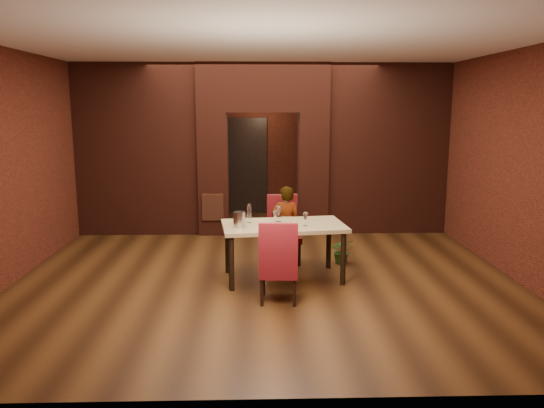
{
  "coord_description": "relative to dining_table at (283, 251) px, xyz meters",
  "views": [
    {
      "loc": [
        -0.13,
        -8.05,
        2.41
      ],
      "look_at": [
        0.11,
        0.0,
        0.92
      ],
      "focal_mm": 35.0,
      "sensor_mm": 36.0,
      "label": 1
    }
  ],
  "objects": [
    {
      "name": "chair_far",
      "position": [
        0.05,
        0.76,
        0.13
      ],
      "size": [
        0.53,
        0.53,
        1.05
      ],
      "primitive_type": "cube",
      "rotation": [
        0.0,
        0.0,
        0.12
      ],
      "color": "maroon",
      "rests_on": "ground"
    },
    {
      "name": "potted_plant",
      "position": [
        0.95,
        0.72,
        -0.2
      ],
      "size": [
        0.36,
        0.32,
        0.4
      ],
      "primitive_type": "imported",
      "rotation": [
        0.0,
        0.0,
        0.01
      ],
      "color": "#2B5C1D",
      "rests_on": "ground"
    },
    {
      "name": "wing_wall_right",
      "position": [
        2.12,
        2.84,
        1.2
      ],
      "size": [
        2.28,
        0.35,
        3.2
      ],
      "primitive_type": "cube",
      "color": "maroon",
      "rests_on": "ground"
    },
    {
      "name": "rear_door_frame",
      "position": [
        -0.64,
        4.74,
        0.65
      ],
      "size": [
        1.02,
        0.04,
        2.22
      ],
      "primitive_type": "cube",
      "color": "black",
      "rests_on": "ground"
    },
    {
      "name": "water_bottle",
      "position": [
        -0.48,
        0.11,
        0.53
      ],
      "size": [
        0.06,
        0.06,
        0.27
      ],
      "primitive_type": "cylinder",
      "color": "white",
      "rests_on": "dining_table"
    },
    {
      "name": "person_seated",
      "position": [
        0.07,
        0.69,
        0.22
      ],
      "size": [
        0.45,
        0.29,
        1.23
      ],
      "primitive_type": "imported",
      "rotation": [
        0.0,
        0.0,
        3.14
      ],
      "color": "silver",
      "rests_on": "ground"
    },
    {
      "name": "wine_glass_c",
      "position": [
        0.3,
        -0.12,
        0.49
      ],
      "size": [
        0.08,
        0.08,
        0.19
      ],
      "primitive_type": null,
      "color": "white",
      "rests_on": "dining_table"
    },
    {
      "name": "wine_bucket",
      "position": [
        -0.61,
        -0.14,
        0.5
      ],
      "size": [
        0.17,
        0.17,
        0.2
      ],
      "primitive_type": "cylinder",
      "color": "#B0B0B7",
      "rests_on": "dining_table"
    },
    {
      "name": "pillar_left",
      "position": [
        -1.19,
        2.84,
        0.75
      ],
      "size": [
        0.55,
        0.55,
        2.3
      ],
      "primitive_type": "cube",
      "color": "maroon",
      "rests_on": "ground"
    },
    {
      "name": "rear_door",
      "position": [
        -0.64,
        4.78,
        0.65
      ],
      "size": [
        0.9,
        0.08,
        2.1
      ],
      "primitive_type": "cube",
      "color": "black",
      "rests_on": "ground"
    },
    {
      "name": "chair_near",
      "position": [
        -0.1,
        -0.87,
        0.12
      ],
      "size": [
        0.5,
        0.5,
        1.04
      ],
      "primitive_type": "cube",
      "rotation": [
        0.0,
        0.0,
        3.07
      ],
      "color": "maroon",
      "rests_on": "ground"
    },
    {
      "name": "vent_panel",
      "position": [
        -1.19,
        2.55,
        0.15
      ],
      "size": [
        0.4,
        0.03,
        0.5
      ],
      "primitive_type": "cube",
      "color": "#A85030",
      "rests_on": "ground"
    },
    {
      "name": "wall_front",
      "position": [
        -0.24,
        -3.16,
        1.2
      ],
      "size": [
        7.0,
        0.04,
        3.2
      ],
      "primitive_type": "cube",
      "color": "maroon",
      "rests_on": "ground"
    },
    {
      "name": "tasting_sheet",
      "position": [
        -0.09,
        -0.2,
        0.4
      ],
      "size": [
        0.3,
        0.24,
        0.0
      ],
      "primitive_type": "cube",
      "rotation": [
        0.0,
        0.0,
        0.21
      ],
      "color": "white",
      "rests_on": "dining_table"
    },
    {
      "name": "wine_glass_a",
      "position": [
        -0.11,
        0.04,
        0.49
      ],
      "size": [
        0.07,
        0.07,
        0.18
      ],
      "primitive_type": null,
      "color": "white",
      "rests_on": "dining_table"
    },
    {
      "name": "dining_table",
      "position": [
        0.0,
        0.0,
        0.0
      ],
      "size": [
        1.79,
        1.14,
        0.79
      ],
      "primitive_type": "cube",
      "rotation": [
        0.0,
        0.0,
        0.12
      ],
      "color": "tan",
      "rests_on": "ground"
    },
    {
      "name": "wall_back",
      "position": [
        -0.24,
        4.84,
        1.2
      ],
      "size": [
        7.0,
        0.04,
        3.2
      ],
      "primitive_type": "cube",
      "color": "maroon",
      "rests_on": "ground"
    },
    {
      "name": "wing_wall_left",
      "position": [
        -2.61,
        2.84,
        1.2
      ],
      "size": [
        2.28,
        0.35,
        3.2
      ],
      "primitive_type": "cube",
      "color": "maroon",
      "rests_on": "ground"
    },
    {
      "name": "lintel",
      "position": [
        -0.24,
        2.84,
        2.35
      ],
      "size": [
        2.45,
        0.55,
        0.9
      ],
      "primitive_type": "cube",
      "color": "maroon",
      "rests_on": "ground"
    },
    {
      "name": "wall_right",
      "position": [
        3.26,
        0.84,
        1.2
      ],
      "size": [
        0.04,
        8.0,
        3.2
      ],
      "primitive_type": "cube",
      "color": "maroon",
      "rests_on": "ground"
    },
    {
      "name": "wall_left",
      "position": [
        -3.74,
        0.84,
        1.2
      ],
      "size": [
        0.04,
        8.0,
        3.2
      ],
      "primitive_type": "cube",
      "color": "maroon",
      "rests_on": "ground"
    },
    {
      "name": "ceiling",
      "position": [
        -0.24,
        0.84,
        2.8
      ],
      "size": [
        7.0,
        8.0,
        0.04
      ],
      "primitive_type": "cube",
      "color": "silver",
      "rests_on": "ground"
    },
    {
      "name": "wine_glass_b",
      "position": [
        -0.06,
        0.14,
        0.51
      ],
      "size": [
        0.09,
        0.09,
        0.22
      ],
      "primitive_type": null,
      "color": "white",
      "rests_on": "dining_table"
    },
    {
      "name": "pillar_right",
      "position": [
        0.71,
        2.84,
        0.75
      ],
      "size": [
        0.55,
        0.55,
        2.3
      ],
      "primitive_type": "cube",
      "color": "maroon",
      "rests_on": "ground"
    },
    {
      "name": "floor",
      "position": [
        -0.24,
        0.84,
        -0.4
      ],
      "size": [
        8.0,
        8.0,
        0.0
      ],
      "primitive_type": "plane",
      "color": "#452811",
      "rests_on": "ground"
    }
  ]
}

